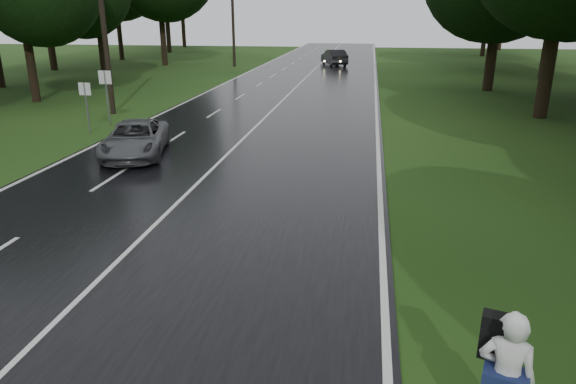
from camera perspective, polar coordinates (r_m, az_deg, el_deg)
ground at (r=10.33m, az=-24.33°, el=-13.20°), size 160.00×160.00×0.00m
road at (r=28.15m, az=-2.24°, el=8.46°), size 12.00×140.00×0.04m
lane_center at (r=28.15m, az=-2.24°, el=8.51°), size 0.12×140.00×0.01m
grey_car at (r=20.66m, az=-16.49°, el=5.64°), size 3.24×5.04×1.29m
far_car at (r=56.00m, az=5.11°, el=14.58°), size 3.22×5.16×1.61m
hitchhiker at (r=7.35m, az=22.70°, el=-18.83°), size 0.80×0.76×1.91m
utility_pole_mid at (r=30.26m, az=-18.69°, el=8.19°), size 1.80×0.28×9.96m
utility_pole_far at (r=55.12m, az=-5.92°, el=13.60°), size 1.80×0.28×9.06m
road_sign_a at (r=25.46m, az=-20.96°, el=6.02°), size 0.55×0.10×2.31m
road_sign_b at (r=27.11m, az=-19.00°, el=6.98°), size 0.63×0.10×2.64m
tree_left_d at (r=36.26m, az=-25.95°, el=8.95°), size 7.89×7.89×12.33m
tree_left_e at (r=45.03m, az=-19.44°, el=11.42°), size 8.07×8.07×12.61m
tree_left_f at (r=57.73m, az=-13.40°, el=13.45°), size 10.75×10.75×16.80m
tree_right_d at (r=30.59m, az=25.98°, el=7.38°), size 9.68×9.68×15.13m
tree_right_e at (r=40.14m, az=21.10°, el=10.41°), size 8.45×8.45×13.21m
tree_right_f at (r=55.27m, az=21.30°, el=12.45°), size 10.39×10.39×16.24m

